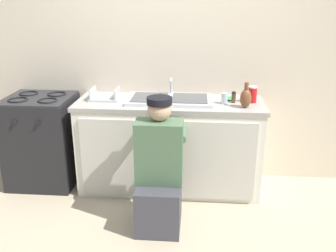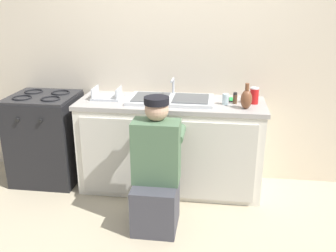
{
  "view_description": "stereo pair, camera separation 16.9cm",
  "coord_description": "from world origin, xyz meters",
  "px_view_note": "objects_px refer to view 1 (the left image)",
  "views": [
    {
      "loc": [
        0.26,
        -3.11,
        1.86
      ],
      "look_at": [
        0.0,
        0.1,
        0.72
      ],
      "focal_mm": 40.0,
      "sensor_mm": 36.0,
      "label": 1
    },
    {
      "loc": [
        0.43,
        -3.09,
        1.86
      ],
      "look_at": [
        0.0,
        0.1,
        0.72
      ],
      "focal_mm": 40.0,
      "sensor_mm": 36.0,
      "label": 2
    }
  ],
  "objects_px": {
    "sink_double_basin": "(170,99)",
    "dish_rack_tray": "(105,97)",
    "plumber_person": "(159,175)",
    "vase_decorative": "(246,98)",
    "soda_cup_red": "(252,95)",
    "cell_phone": "(231,99)",
    "water_glass": "(224,98)",
    "spice_bottle_pepper": "(234,97)",
    "stove_range": "(43,140)"
  },
  "relations": [
    {
      "from": "sink_double_basin",
      "to": "dish_rack_tray",
      "type": "distance_m",
      "value": 0.63
    },
    {
      "from": "plumber_person",
      "to": "vase_decorative",
      "type": "height_order",
      "value": "vase_decorative"
    },
    {
      "from": "soda_cup_red",
      "to": "vase_decorative",
      "type": "distance_m",
      "value": 0.2
    },
    {
      "from": "cell_phone",
      "to": "water_glass",
      "type": "distance_m",
      "value": 0.18
    },
    {
      "from": "spice_bottle_pepper",
      "to": "sink_double_basin",
      "type": "bearing_deg",
      "value": -179.95
    },
    {
      "from": "soda_cup_red",
      "to": "dish_rack_tray",
      "type": "bearing_deg",
      "value": -179.49
    },
    {
      "from": "sink_double_basin",
      "to": "stove_range",
      "type": "xyz_separation_m",
      "value": [
        -1.29,
        -0.0,
        -0.46
      ]
    },
    {
      "from": "sink_double_basin",
      "to": "stove_range",
      "type": "relative_size",
      "value": 0.87
    },
    {
      "from": "vase_decorative",
      "to": "stove_range",
      "type": "bearing_deg",
      "value": 175.6
    },
    {
      "from": "sink_double_basin",
      "to": "spice_bottle_pepper",
      "type": "xyz_separation_m",
      "value": [
        0.6,
        0.0,
        0.03
      ]
    },
    {
      "from": "soda_cup_red",
      "to": "plumber_person",
      "type": "bearing_deg",
      "value": -138.6
    },
    {
      "from": "stove_range",
      "to": "water_glass",
      "type": "height_order",
      "value": "water_glass"
    },
    {
      "from": "stove_range",
      "to": "vase_decorative",
      "type": "distance_m",
      "value": 2.06
    },
    {
      "from": "water_glass",
      "to": "vase_decorative",
      "type": "relative_size",
      "value": 0.43
    },
    {
      "from": "sink_double_basin",
      "to": "soda_cup_red",
      "type": "height_order",
      "value": "sink_double_basin"
    },
    {
      "from": "dish_rack_tray",
      "to": "soda_cup_red",
      "type": "relative_size",
      "value": 1.84
    },
    {
      "from": "dish_rack_tray",
      "to": "vase_decorative",
      "type": "relative_size",
      "value": 1.22
    },
    {
      "from": "stove_range",
      "to": "vase_decorative",
      "type": "bearing_deg",
      "value": -4.4
    },
    {
      "from": "spice_bottle_pepper",
      "to": "soda_cup_red",
      "type": "bearing_deg",
      "value": 7.11
    },
    {
      "from": "sink_double_basin",
      "to": "spice_bottle_pepper",
      "type": "distance_m",
      "value": 0.6
    },
    {
      "from": "dish_rack_tray",
      "to": "soda_cup_red",
      "type": "height_order",
      "value": "soda_cup_red"
    },
    {
      "from": "spice_bottle_pepper",
      "to": "water_glass",
      "type": "distance_m",
      "value": 0.1
    },
    {
      "from": "sink_double_basin",
      "to": "water_glass",
      "type": "distance_m",
      "value": 0.51
    },
    {
      "from": "water_glass",
      "to": "cell_phone",
      "type": "bearing_deg",
      "value": 65.69
    },
    {
      "from": "stove_range",
      "to": "soda_cup_red",
      "type": "relative_size",
      "value": 6.06
    },
    {
      "from": "cell_phone",
      "to": "vase_decorative",
      "type": "bearing_deg",
      "value": -68.12
    },
    {
      "from": "plumber_person",
      "to": "soda_cup_red",
      "type": "height_order",
      "value": "plumber_person"
    },
    {
      "from": "vase_decorative",
      "to": "spice_bottle_pepper",
      "type": "bearing_deg",
      "value": 120.34
    },
    {
      "from": "water_glass",
      "to": "stove_range",
      "type": "bearing_deg",
      "value": 178.66
    },
    {
      "from": "sink_double_basin",
      "to": "soda_cup_red",
      "type": "relative_size",
      "value": 5.26
    },
    {
      "from": "dish_rack_tray",
      "to": "water_glass",
      "type": "height_order",
      "value": "dish_rack_tray"
    },
    {
      "from": "dish_rack_tray",
      "to": "soda_cup_red",
      "type": "bearing_deg",
      "value": 0.51
    },
    {
      "from": "plumber_person",
      "to": "spice_bottle_pepper",
      "type": "height_order",
      "value": "plumber_person"
    },
    {
      "from": "dish_rack_tray",
      "to": "water_glass",
      "type": "relative_size",
      "value": 2.8
    },
    {
      "from": "plumber_person",
      "to": "spice_bottle_pepper",
      "type": "distance_m",
      "value": 1.05
    },
    {
      "from": "plumber_person",
      "to": "stove_range",
      "type": "bearing_deg",
      "value": 151.44
    },
    {
      "from": "dish_rack_tray",
      "to": "cell_phone",
      "type": "distance_m",
      "value": 1.21
    },
    {
      "from": "cell_phone",
      "to": "water_glass",
      "type": "bearing_deg",
      "value": -114.31
    },
    {
      "from": "stove_range",
      "to": "plumber_person",
      "type": "bearing_deg",
      "value": -28.56
    },
    {
      "from": "plumber_person",
      "to": "water_glass",
      "type": "bearing_deg",
      "value": 49.81
    },
    {
      "from": "spice_bottle_pepper",
      "to": "soda_cup_red",
      "type": "distance_m",
      "value": 0.18
    },
    {
      "from": "soda_cup_red",
      "to": "vase_decorative",
      "type": "height_order",
      "value": "vase_decorative"
    },
    {
      "from": "plumber_person",
      "to": "soda_cup_red",
      "type": "bearing_deg",
      "value": 41.4
    },
    {
      "from": "stove_range",
      "to": "dish_rack_tray",
      "type": "relative_size",
      "value": 3.29
    },
    {
      "from": "soda_cup_red",
      "to": "cell_phone",
      "type": "xyz_separation_m",
      "value": [
        -0.19,
        0.09,
        -0.07
      ]
    },
    {
      "from": "soda_cup_red",
      "to": "spice_bottle_pepper",
      "type": "bearing_deg",
      "value": -172.89
    },
    {
      "from": "sink_double_basin",
      "to": "plumber_person",
      "type": "relative_size",
      "value": 0.72
    },
    {
      "from": "stove_range",
      "to": "cell_phone",
      "type": "xyz_separation_m",
      "value": [
        1.87,
        0.12,
        0.45
      ]
    },
    {
      "from": "stove_range",
      "to": "plumber_person",
      "type": "distance_m",
      "value": 1.43
    },
    {
      "from": "plumber_person",
      "to": "water_glass",
      "type": "xyz_separation_m",
      "value": [
        0.54,
        0.64,
        0.49
      ]
    }
  ]
}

